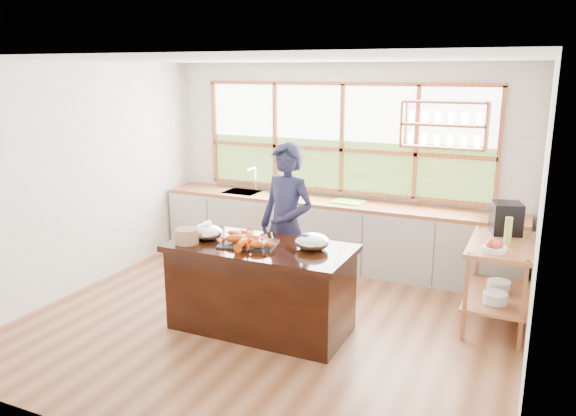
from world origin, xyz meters
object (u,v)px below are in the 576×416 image
Objects in this scene: wicker_basket at (187,236)px; espresso_machine at (506,218)px; cook at (287,227)px; island at (261,287)px.

espresso_machine is at bearing 30.67° from wicker_basket.
espresso_machine is 1.41× the size of wicker_basket.
cook is at bearing 52.25° from wicker_basket.
island is at bearing -75.74° from cook.
espresso_machine is at bearing 33.82° from cook.
cook is at bearing -175.39° from espresso_machine.
island is 5.51× the size of espresso_machine.
cook reaches higher than island.
wicker_basket reaches higher than island.
island is 0.80m from cook.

